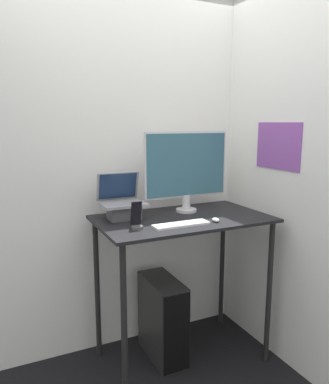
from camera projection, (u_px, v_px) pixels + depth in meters
wall_back at (157, 169)px, 2.78m from camera, size 6.00×0.05×2.60m
wall_side_right at (297, 176)px, 2.40m from camera, size 0.06×6.00×2.60m
desk at (182, 238)px, 2.49m from camera, size 1.13×0.66×1.02m
laptop at (123, 206)px, 2.42m from camera, size 0.28×0.25×0.29m
monitor at (187, 169)px, 2.57m from camera, size 0.62×0.14×0.56m
keyboard at (181, 224)px, 2.26m from camera, size 0.35×0.10×0.02m
mouse at (216, 220)px, 2.35m from camera, size 0.04×0.06×0.03m
cell_phone at (137, 220)px, 2.19m from camera, size 0.07×0.07×0.16m
computer_tower at (163, 319)px, 2.62m from camera, size 0.20×0.44×0.58m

